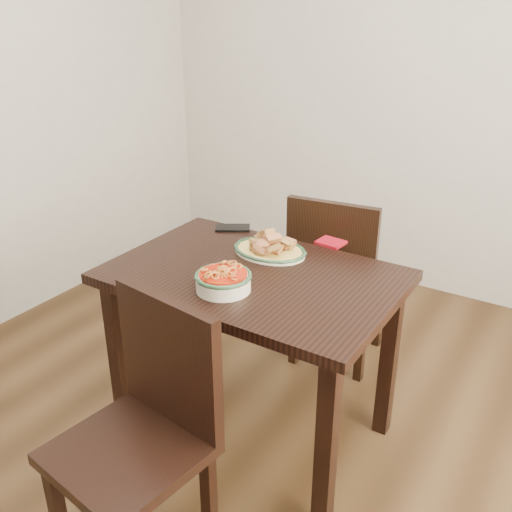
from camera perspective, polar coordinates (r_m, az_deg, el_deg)
The scene contains 9 objects.
floor at distance 2.53m, azimuth 0.47°, elevation -17.84°, with size 3.50×3.50×0.00m, color #332010.
wall_back at distance 3.51m, azimuth 16.55°, elevation 16.94°, with size 3.50×0.10×2.60m, color beige.
dining_table at distance 2.21m, azimuth -0.28°, elevation -4.25°, with size 1.08×0.72×0.75m.
chair_far at distance 2.75m, azimuth 8.01°, elevation -1.73°, with size 0.47×0.47×0.89m.
chair_near at distance 1.87m, azimuth -10.86°, elevation -15.91°, with size 0.47×0.47×0.89m.
fish_plate at distance 2.30m, azimuth 1.40°, elevation 1.30°, with size 0.30×0.24×0.11m.
noodle_bowl at distance 2.02m, azimuth -3.30°, elevation -2.29°, with size 0.21×0.21×0.08m.
smartphone at distance 2.57m, azimuth -2.35°, elevation 2.83°, with size 0.15×0.08×0.01m, color black.
napkin at distance 2.43m, azimuth 7.50°, elevation 1.35°, with size 0.11×0.09×0.01m, color maroon.
Camera 1 is at (0.98, -1.59, 1.70)m, focal length 40.00 mm.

